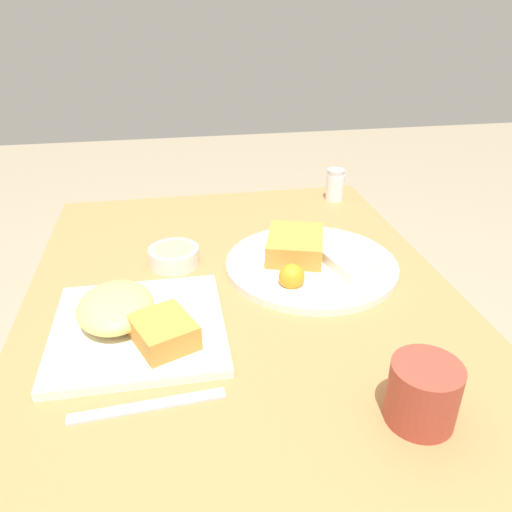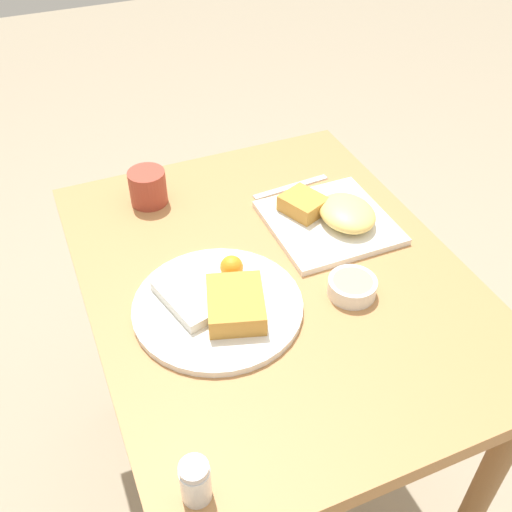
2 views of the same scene
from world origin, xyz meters
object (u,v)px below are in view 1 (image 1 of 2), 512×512
(butter_knife, at_px, (148,406))
(sauce_ramekin, at_px, (174,256))
(plate_square_near, at_px, (133,320))
(salt_shaker, at_px, (335,187))
(coffee_mug, at_px, (423,393))
(plate_oval_far, at_px, (309,260))

(butter_knife, bearing_deg, sauce_ramekin, 78.98)
(plate_square_near, relative_size, salt_shaker, 3.32)
(plate_square_near, distance_m, coffee_mug, 0.41)
(plate_oval_far, relative_size, sauce_ramekin, 3.41)
(plate_square_near, bearing_deg, butter_knife, 7.79)
(salt_shaker, bearing_deg, plate_oval_far, -25.42)
(salt_shaker, xyz_separation_m, butter_knife, (0.62, -0.43, -0.03))
(plate_oval_far, bearing_deg, plate_square_near, -64.86)
(sauce_ramekin, height_order, coffee_mug, coffee_mug)
(plate_square_near, relative_size, plate_oval_far, 0.80)
(salt_shaker, height_order, coffee_mug, coffee_mug)
(plate_square_near, xyz_separation_m, butter_knife, (0.16, 0.02, -0.02))
(plate_square_near, height_order, salt_shaker, salt_shaker)
(sauce_ramekin, relative_size, salt_shaker, 1.22)
(plate_square_near, distance_m, butter_knife, 0.16)
(plate_square_near, relative_size, butter_knife, 1.31)
(plate_square_near, height_order, plate_oval_far, plate_square_near)
(butter_knife, bearing_deg, plate_square_near, 93.78)
(sauce_ramekin, distance_m, salt_shaker, 0.47)
(butter_knife, bearing_deg, coffee_mug, -17.15)
(plate_square_near, xyz_separation_m, sauce_ramekin, (-0.20, 0.07, -0.00))
(plate_oval_far, distance_m, sauce_ramekin, 0.25)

